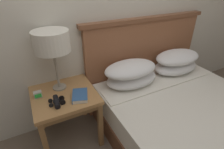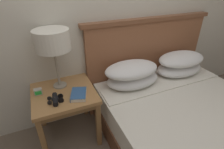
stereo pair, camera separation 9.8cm
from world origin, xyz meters
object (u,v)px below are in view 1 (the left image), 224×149
at_px(alarm_clock, 38,95).
at_px(book_on_nightstand, 80,96).
at_px(bed, 188,118).
at_px(binoculars_pair, 57,102).
at_px(nightstand, 65,100).
at_px(table_lamp, 52,42).

bearing_deg(alarm_clock, book_on_nightstand, -27.15).
bearing_deg(bed, alarm_clock, 154.62).
bearing_deg(binoculars_pair, nightstand, 56.29).
bearing_deg(alarm_clock, nightstand, -9.82).
height_order(nightstand, bed, bed).
bearing_deg(nightstand, table_lamp, 96.47).
relative_size(nightstand, table_lamp, 1.02).
distance_m(nightstand, binoculars_pair, 0.19).
bearing_deg(book_on_nightstand, table_lamp, 118.23).
xyz_separation_m(bed, alarm_clock, (-1.30, 0.62, 0.32)).
relative_size(nightstand, binoculars_pair, 3.59).
distance_m(table_lamp, book_on_nightstand, 0.52).
height_order(bed, binoculars_pair, bed).
bearing_deg(table_lamp, nightstand, -83.53).
relative_size(nightstand, alarm_clock, 8.29).
height_order(nightstand, binoculars_pair, binoculars_pair).
height_order(bed, table_lamp, table_lamp).
height_order(book_on_nightstand, binoculars_pair, binoculars_pair).
xyz_separation_m(nightstand, binoculars_pair, (-0.09, -0.13, 0.10)).
height_order(table_lamp, binoculars_pair, table_lamp).
xyz_separation_m(table_lamp, alarm_clock, (-0.21, -0.07, -0.44)).
height_order(table_lamp, book_on_nightstand, table_lamp).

